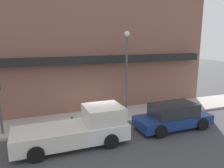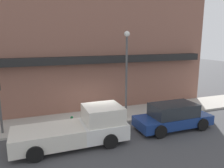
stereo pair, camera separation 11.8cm
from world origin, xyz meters
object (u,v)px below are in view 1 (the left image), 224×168
parked_car (173,116)px  street_lamp (127,65)px  pickup_truck (79,129)px  fire_hydrant (72,121)px

parked_car → street_lamp: size_ratio=0.82×
pickup_truck → parked_car: 5.62m
parked_car → street_lamp: 4.27m
pickup_truck → fire_hydrant: pickup_truck is taller
pickup_truck → street_lamp: size_ratio=1.00×
pickup_truck → street_lamp: (3.71, 2.51, 2.80)m
fire_hydrant → street_lamp: 4.87m
pickup_truck → parked_car: (5.62, 0.00, -0.08)m
fire_hydrant → street_lamp: (3.67, 0.33, 3.19)m
fire_hydrant → street_lamp: bearing=5.1°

